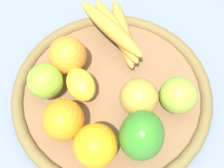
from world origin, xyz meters
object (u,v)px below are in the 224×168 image
object	(u,v)px
orange_1	(68,55)
orange_0	(96,146)
apple_0	(138,99)
bell_pepper	(142,136)
orange_2	(63,120)
apple_1	(45,81)
apple_2	(178,95)
lemon_0	(81,85)
banana_bunch	(116,31)

from	to	relation	value
orange_1	orange_0	size ratio (longest dim) A/B	1.00
orange_0	apple_0	size ratio (longest dim) A/B	1.05
bell_pepper	apple_0	xyz separation A→B (m)	(-0.06, -0.05, -0.01)
orange_2	apple_1	distance (m)	0.09
apple_0	bell_pepper	bearing A→B (deg)	38.49
bell_pepper	orange_1	bearing A→B (deg)	-124.20
orange_2	bell_pepper	world-z (taller)	bell_pepper
bell_pepper	orange_0	xyz separation A→B (m)	(0.06, -0.05, -0.01)
apple_2	lemon_0	bearing A→B (deg)	-61.43
lemon_0	orange_0	distance (m)	0.13
apple_2	bell_pepper	bearing A→B (deg)	-4.19
apple_1	bell_pepper	bearing A→B (deg)	94.55
orange_2	orange_1	size ratio (longest dim) A/B	0.99
lemon_0	apple_0	bearing A→B (deg)	109.35
apple_2	lemon_0	distance (m)	0.18
orange_2	banana_bunch	distance (m)	0.23
apple_2	bell_pepper	size ratio (longest dim) A/B	0.73
apple_1	lemon_0	xyz separation A→B (m)	(-0.04, 0.05, -0.01)
orange_2	banana_bunch	bearing A→B (deg)	-167.34
apple_1	apple_0	bearing A→B (deg)	115.02
orange_2	apple_2	world-z (taller)	orange_2
apple_2	orange_1	world-z (taller)	orange_1
bell_pepper	lemon_0	bearing A→B (deg)	-118.27
orange_2	apple_2	xyz separation A→B (m)	(-0.16, 0.13, -0.00)
orange_2	lemon_0	distance (m)	0.08
lemon_0	apple_0	world-z (taller)	apple_0
orange_2	apple_0	xyz separation A→B (m)	(-0.11, 0.08, -0.00)
apple_2	bell_pepper	xyz separation A→B (m)	(0.11, -0.01, 0.01)
orange_2	orange_1	xyz separation A→B (m)	(-0.11, -0.08, 0.00)
banana_bunch	orange_1	world-z (taller)	orange_1
apple_2	orange_0	distance (m)	0.18
bell_pepper	apple_0	distance (m)	0.08
orange_2	apple_1	bearing A→B (deg)	-115.63
apple_2	apple_0	world-z (taller)	apple_0
orange_2	orange_1	distance (m)	0.14
apple_2	banana_bunch	size ratio (longest dim) A/B	0.36
apple_1	lemon_0	world-z (taller)	apple_1
apple_1	lemon_0	bearing A→B (deg)	124.57
orange_2	apple_1	world-z (taller)	orange_2
banana_bunch	orange_0	size ratio (longest dim) A/B	2.52
bell_pepper	lemon_0	size ratio (longest dim) A/B	1.34
orange_2	apple_0	size ratio (longest dim) A/B	1.04
orange_2	orange_0	world-z (taller)	same
banana_bunch	orange_1	bearing A→B (deg)	-17.44
apple_1	apple_0	size ratio (longest dim) A/B	0.95
orange_2	apple_0	bearing A→B (deg)	145.25
bell_pepper	orange_1	distance (m)	0.22
orange_1	apple_0	bearing A→B (deg)	92.14
banana_bunch	orange_0	world-z (taller)	orange_0
banana_bunch	lemon_0	world-z (taller)	banana_bunch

